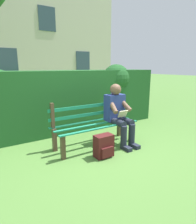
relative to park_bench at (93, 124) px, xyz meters
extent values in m
plane|color=#517F38|center=(0.00, 0.08, -0.42)|extent=(60.00, 60.00, 0.00)
cube|color=#4C3828|center=(-0.74, 0.27, -0.21)|extent=(0.07, 0.07, 0.42)
cube|color=#4C3828|center=(0.74, 0.27, -0.21)|extent=(0.07, 0.07, 0.42)
cube|color=#4C3828|center=(-0.74, -0.11, -0.21)|extent=(0.07, 0.07, 0.42)
cube|color=#4C3828|center=(0.74, -0.11, -0.21)|extent=(0.07, 0.07, 0.42)
cube|color=#1E8460|center=(0.00, -0.16, 0.01)|extent=(1.64, 0.06, 0.02)
cube|color=#1E8460|center=(0.00, 0.08, 0.01)|extent=(1.64, 0.06, 0.02)
cube|color=#1E8460|center=(0.00, 0.32, 0.01)|extent=(1.64, 0.06, 0.02)
cube|color=#4C3828|center=(-0.74, -0.15, 0.24)|extent=(0.06, 0.06, 0.44)
cube|color=#4C3828|center=(0.74, -0.15, 0.24)|extent=(0.06, 0.06, 0.44)
cube|color=#1E8460|center=(0.00, -0.15, 0.15)|extent=(1.64, 0.02, 0.06)
cube|color=#1E8460|center=(0.00, -0.15, 0.32)|extent=(1.64, 0.02, 0.06)
cube|color=navy|center=(-0.47, 0.06, 0.28)|extent=(0.38, 0.22, 0.52)
sphere|color=brown|center=(-0.47, 0.08, 0.64)|extent=(0.22, 0.22, 0.22)
cylinder|color=#232838|center=(-0.57, 0.27, 0.04)|extent=(0.13, 0.42, 0.13)
cylinder|color=#232838|center=(-0.37, 0.27, 0.04)|extent=(0.13, 0.42, 0.13)
cylinder|color=#232838|center=(-0.57, 0.48, -0.20)|extent=(0.12, 0.12, 0.44)
cylinder|color=#232838|center=(-0.37, 0.48, -0.20)|extent=(0.12, 0.12, 0.44)
cube|color=#232838|center=(-0.57, 0.56, -0.38)|extent=(0.10, 0.24, 0.07)
cube|color=#232838|center=(-0.37, 0.56, -0.38)|extent=(0.10, 0.24, 0.07)
cylinder|color=brown|center=(-0.62, 0.20, 0.34)|extent=(0.14, 0.32, 0.26)
cylinder|color=brown|center=(-0.32, 0.20, 0.34)|extent=(0.14, 0.32, 0.26)
cube|color=beige|center=(-0.47, 0.32, 0.20)|extent=(0.20, 0.07, 0.13)
cube|color=#1E5123|center=(0.15, -1.17, 0.28)|extent=(5.07, 0.80, 1.40)
sphere|color=#1E5123|center=(-1.37, -1.05, 0.77)|extent=(0.72, 0.72, 0.72)
cube|color=beige|center=(-1.85, -9.07, 2.73)|extent=(8.32, 3.04, 6.30)
cube|color=#334756|center=(-3.92, -7.53, 1.34)|extent=(0.90, 0.04, 1.20)
cube|color=#334756|center=(0.23, -7.53, 1.34)|extent=(0.90, 0.04, 1.20)
cube|color=#334756|center=(-1.85, -7.53, 3.49)|extent=(0.90, 0.04, 1.20)
cube|color=#4C1919|center=(0.13, 0.55, -0.23)|extent=(0.32, 0.19, 0.38)
cube|color=#4C1919|center=(0.13, 0.66, -0.30)|extent=(0.22, 0.04, 0.17)
cylinder|color=#4C1919|center=(0.03, 0.44, -0.21)|extent=(0.04, 0.04, 0.23)
cylinder|color=#4C1919|center=(0.22, 0.44, -0.21)|extent=(0.04, 0.04, 0.23)
camera|label=1|loc=(1.86, 3.04, 1.07)|focal=31.09mm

